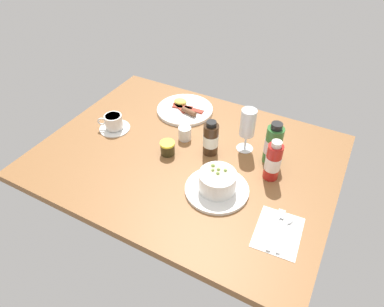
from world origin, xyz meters
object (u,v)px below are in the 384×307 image
(cutlery_setting, at_px, (279,231))
(sauce_bottle_red, at_px, (273,161))
(coffee_cup, at_px, (113,123))
(breakfast_plate, at_px, (185,109))
(creamer_jug, at_px, (185,133))
(jam_jar, at_px, (168,148))
(sauce_bottle_green, at_px, (273,144))
(wine_glass, at_px, (248,125))
(porridge_bowl, at_px, (217,183))
(sauce_bottle_brown, at_px, (211,139))

(cutlery_setting, bearing_deg, sauce_bottle_red, 114.72)
(coffee_cup, xyz_separation_m, breakfast_plate, (0.19, 0.26, -0.02))
(creamer_jug, bearing_deg, jam_jar, -97.00)
(cutlery_setting, height_order, sauce_bottle_green, sauce_bottle_green)
(wine_glass, bearing_deg, sauce_bottle_red, -37.27)
(sauce_bottle_green, bearing_deg, breakfast_plate, 162.58)
(porridge_bowl, bearing_deg, sauce_bottle_brown, 122.27)
(sauce_bottle_green, xyz_separation_m, sauce_bottle_brown, (-0.22, -0.06, -0.01))
(breakfast_plate, bearing_deg, sauce_bottle_brown, -42.05)
(sauce_bottle_red, bearing_deg, wine_glass, 142.73)
(wine_glass, bearing_deg, sauce_bottle_green, -10.37)
(sauce_bottle_red, bearing_deg, cutlery_setting, -65.28)
(porridge_bowl, height_order, coffee_cup, porridge_bowl)
(wine_glass, bearing_deg, breakfast_plate, 160.37)
(porridge_bowl, distance_m, wine_glass, 0.27)
(cutlery_setting, height_order, creamer_jug, creamer_jug)
(cutlery_setting, bearing_deg, coffee_cup, 166.83)
(sauce_bottle_green, bearing_deg, creamer_jug, -173.81)
(cutlery_setting, distance_m, sauce_bottle_brown, 0.42)
(creamer_jug, distance_m, breakfast_plate, 0.20)
(sauce_bottle_red, distance_m, sauce_bottle_brown, 0.25)
(coffee_cup, distance_m, jam_jar, 0.28)
(cutlery_setting, xyz_separation_m, creamer_jug, (-0.47, 0.26, 0.03))
(wine_glass, bearing_deg, cutlery_setting, -53.51)
(coffee_cup, bearing_deg, sauce_bottle_green, 10.66)
(sauce_bottle_red, bearing_deg, breakfast_plate, 154.63)
(cutlery_setting, xyz_separation_m, sauce_bottle_red, (-0.10, 0.21, 0.07))
(sauce_bottle_brown, bearing_deg, porridge_bowl, -57.73)
(porridge_bowl, relative_size, wine_glass, 1.23)
(cutlery_setting, bearing_deg, jam_jar, 162.66)
(coffee_cup, xyz_separation_m, sauce_bottle_red, (0.66, 0.04, 0.04))
(porridge_bowl, distance_m, sauce_bottle_red, 0.21)
(jam_jar, height_order, breakfast_plate, jam_jar)
(sauce_bottle_red, height_order, breakfast_plate, sauce_bottle_red)
(sauce_bottle_green, bearing_deg, coffee_cup, -169.34)
(creamer_jug, height_order, sauce_bottle_green, sauce_bottle_green)
(breakfast_plate, bearing_deg, wine_glass, -19.63)
(sauce_bottle_green, height_order, breakfast_plate, sauce_bottle_green)
(wine_glass, relative_size, sauce_bottle_brown, 1.24)
(coffee_cup, relative_size, sauce_bottle_brown, 0.89)
(porridge_bowl, distance_m, cutlery_setting, 0.25)
(wine_glass, bearing_deg, porridge_bowl, -90.14)
(wine_glass, xyz_separation_m, jam_jar, (-0.25, -0.17, -0.09))
(sauce_bottle_green, xyz_separation_m, sauce_bottle_red, (0.03, -0.08, -0.00))
(jam_jar, distance_m, sauce_bottle_red, 0.39)
(breakfast_plate, bearing_deg, creamer_jug, -60.69)
(wine_glass, relative_size, breakfast_plate, 0.71)
(wine_glass, distance_m, breakfast_plate, 0.37)
(wine_glass, bearing_deg, sauce_bottle_brown, -142.31)
(jam_jar, bearing_deg, breakfast_plate, 106.64)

